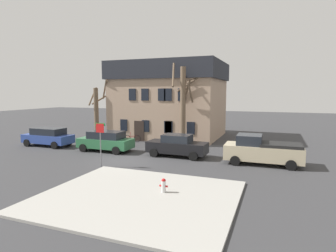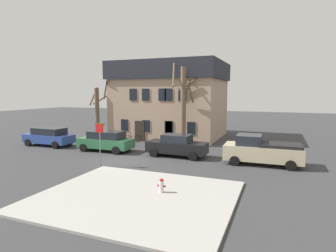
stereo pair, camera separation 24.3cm
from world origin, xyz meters
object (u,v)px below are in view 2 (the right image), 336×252
object	(u,v)px
tree_bare_near	(98,111)
fire_hydrant	(161,185)
tree_bare_mid	(184,103)
car_black_sedan	(177,146)
pickup_truck_beige	(262,150)
car_green_wagon	(106,141)
car_blue_wagon	(49,136)
building_main	(171,99)
street_sign_pole	(100,136)
bicycle_leaning	(133,138)

from	to	relation	value
tree_bare_near	fire_hydrant	distance (m)	18.83
tree_bare_mid	car_black_sedan	world-z (taller)	tree_bare_mid
tree_bare_near	pickup_truck_beige	size ratio (longest dim) A/B	1.22
car_black_sedan	car_green_wagon	bearing A→B (deg)	-177.63
car_blue_wagon	fire_hydrant	xyz separation A→B (m)	(14.88, -7.95, -0.41)
car_black_sedan	tree_bare_mid	bearing A→B (deg)	101.87
building_main	fire_hydrant	size ratio (longest dim) A/B	17.05
street_sign_pole	car_blue_wagon	bearing A→B (deg)	152.76
building_main	tree_bare_near	bearing A→B (deg)	-145.22
car_black_sedan	bicycle_leaning	bearing A→B (deg)	144.47
car_blue_wagon	car_black_sedan	size ratio (longest dim) A/B	1.01
fire_hydrant	pickup_truck_beige	bearing A→B (deg)	62.08
street_sign_pole	bicycle_leaning	bearing A→B (deg)	105.76
tree_bare_mid	car_blue_wagon	xyz separation A→B (m)	(-11.85, -4.54, -3.13)
bicycle_leaning	fire_hydrant	bearing A→B (deg)	-56.12
car_black_sedan	pickup_truck_beige	bearing A→B (deg)	-1.29
car_green_wagon	car_black_sedan	world-z (taller)	car_black_sedan
tree_bare_near	tree_bare_mid	size ratio (longest dim) A/B	0.82
fire_hydrant	street_sign_pole	size ratio (longest dim) A/B	0.23
tree_bare_mid	pickup_truck_beige	xyz separation A→B (m)	(7.26, -4.51, -3.03)
car_green_wagon	car_black_sedan	bearing A→B (deg)	2.37
car_blue_wagon	fire_hydrant	bearing A→B (deg)	-28.11
car_black_sedan	street_sign_pole	bearing A→B (deg)	-128.08
building_main	bicycle_leaning	xyz separation A→B (m)	(-2.13, -5.23, -3.87)
tree_bare_mid	fire_hydrant	distance (m)	13.33
car_blue_wagon	fire_hydrant	world-z (taller)	car_blue_wagon
building_main	bicycle_leaning	distance (m)	6.85
tree_bare_near	pickup_truck_beige	distance (m)	18.25
car_black_sedan	street_sign_pole	world-z (taller)	street_sign_pole
tree_bare_near	car_black_sedan	distance (m)	12.33
building_main	street_sign_pole	size ratio (longest dim) A/B	3.97
tree_bare_mid	car_black_sedan	size ratio (longest dim) A/B	1.64
building_main	tree_bare_near	distance (m)	8.27
tree_bare_near	car_green_wagon	xyz separation A→B (m)	(4.63, -5.41, -2.11)
tree_bare_mid	car_green_wagon	world-z (taller)	tree_bare_mid
tree_bare_mid	pickup_truck_beige	world-z (taller)	tree_bare_mid
tree_bare_near	street_sign_pole	size ratio (longest dim) A/B	2.14
tree_bare_near	car_blue_wagon	bearing A→B (deg)	-108.32
car_green_wagon	street_sign_pole	world-z (taller)	street_sign_pole
tree_bare_mid	fire_hydrant	bearing A→B (deg)	-76.35
building_main	car_black_sedan	bearing A→B (deg)	-66.42
building_main	street_sign_pole	xyz separation A→B (m)	(0.52, -14.62, -2.16)
fire_hydrant	bicycle_leaning	world-z (taller)	bicycle_leaning
building_main	car_black_sedan	xyz separation A→B (m)	(4.28, -9.81, -3.37)
tree_bare_mid	building_main	bearing A→B (deg)	121.71
car_blue_wagon	car_green_wagon	world-z (taller)	car_green_wagon
car_blue_wagon	bicycle_leaning	size ratio (longest dim) A/B	2.83
car_black_sedan	pickup_truck_beige	distance (m)	6.35
car_green_wagon	bicycle_leaning	xyz separation A→B (m)	(-0.05, 4.84, -0.54)
street_sign_pole	pickup_truck_beige	bearing A→B (deg)	24.77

